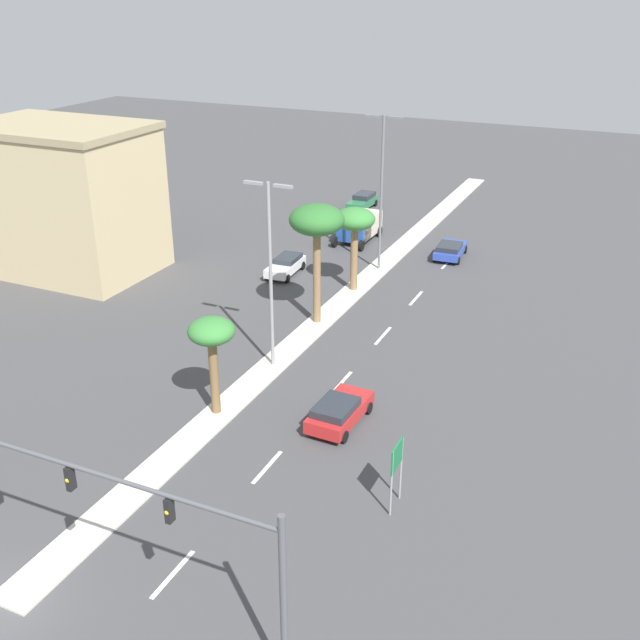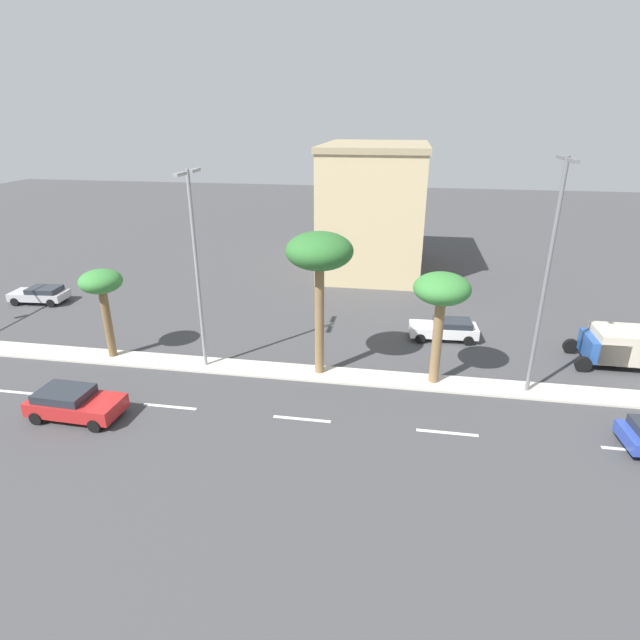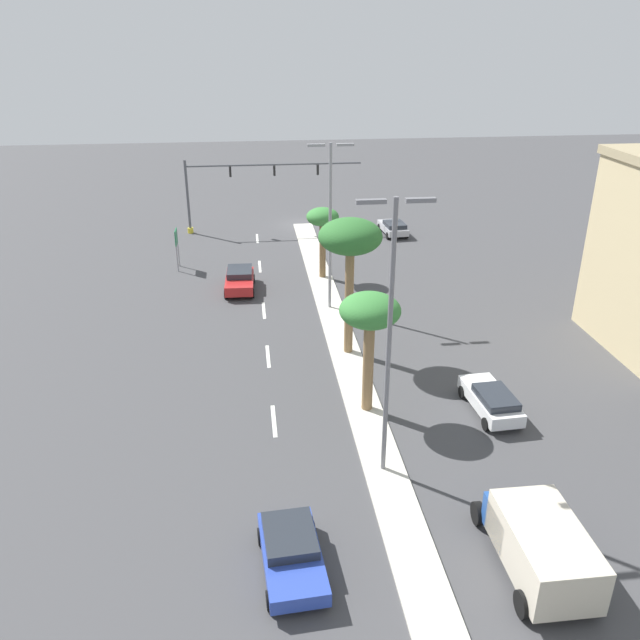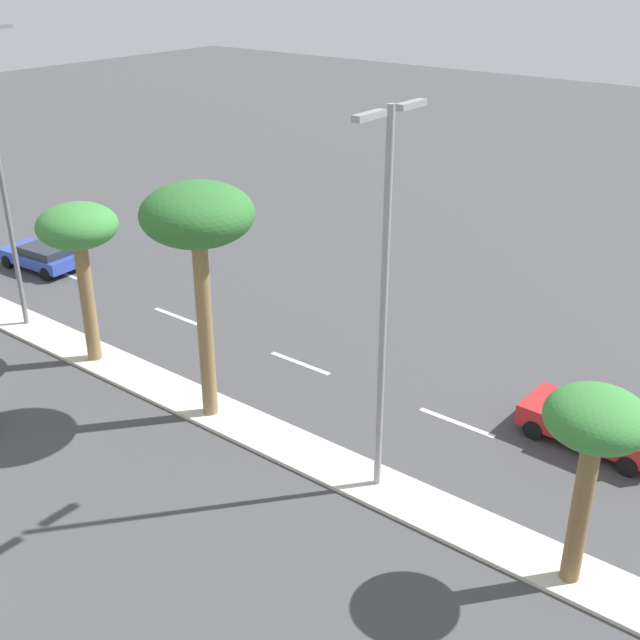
# 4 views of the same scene
# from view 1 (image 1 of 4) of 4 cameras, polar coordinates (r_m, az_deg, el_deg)

# --- Properties ---
(ground_plane) EXTENTS (160.00, 160.00, 0.00)m
(ground_plane) POSITION_cam_1_polar(r_m,az_deg,el_deg) (50.00, -0.10, -0.28)
(ground_plane) COLOR #424244
(median_curb) EXTENTS (1.80, 70.22, 0.12)m
(median_curb) POSITION_cam_1_polar(r_m,az_deg,el_deg) (56.59, 3.20, 2.78)
(median_curb) COLOR beige
(median_curb) RESTS_ON ground
(lane_stripe_far) EXTENTS (0.20, 2.80, 0.01)m
(lane_stripe_far) POSITION_cam_1_polar(r_m,az_deg,el_deg) (31.11, -11.05, -18.32)
(lane_stripe_far) COLOR silver
(lane_stripe_far) RESTS_ON ground
(lane_stripe_inboard) EXTENTS (0.20, 2.80, 0.01)m
(lane_stripe_inboard) POSITION_cam_1_polar(r_m,az_deg,el_deg) (36.08, -4.01, -11.02)
(lane_stripe_inboard) COLOR silver
(lane_stripe_inboard) RESTS_ON ground
(lane_stripe_leading) EXTENTS (0.20, 2.80, 0.01)m
(lane_stripe_leading) POSITION_cam_1_polar(r_m,az_deg,el_deg) (42.87, 1.65, -4.75)
(lane_stripe_leading) COLOR silver
(lane_stripe_leading) RESTS_ON ground
(lane_stripe_rear) EXTENTS (0.20, 2.80, 0.01)m
(lane_stripe_rear) POSITION_cam_1_polar(r_m,az_deg,el_deg) (48.48, 4.78, -1.19)
(lane_stripe_rear) COLOR silver
(lane_stripe_rear) RESTS_ON ground
(lane_stripe_center) EXTENTS (0.20, 2.80, 0.01)m
(lane_stripe_center) POSITION_cam_1_polar(r_m,az_deg,el_deg) (54.41, 7.26, 1.64)
(lane_stripe_center) COLOR silver
(lane_stripe_center) RESTS_ON ground
(lane_stripe_near) EXTENTS (0.20, 2.80, 0.01)m
(lane_stripe_near) POSITION_cam_1_polar(r_m,az_deg,el_deg) (61.62, 9.56, 4.26)
(lane_stripe_near) COLOR silver
(lane_stripe_near) RESTS_ON ground
(traffic_signal_gantry) EXTENTS (16.24, 0.53, 6.73)m
(traffic_signal_gantry) POSITION_cam_1_polar(r_m,az_deg,el_deg) (25.87, -11.57, -15.88)
(traffic_signal_gantry) COLOR #515459
(traffic_signal_gantry) RESTS_ON ground
(directional_road_sign) EXTENTS (0.10, 1.37, 3.20)m
(directional_road_sign) POSITION_cam_1_polar(r_m,az_deg,el_deg) (32.50, 5.83, -10.67)
(directional_road_sign) COLOR gray
(directional_road_sign) RESTS_ON ground
(commercial_building) EXTENTS (13.44, 9.10, 11.22)m
(commercial_building) POSITION_cam_1_polar(r_m,az_deg,el_deg) (61.18, -18.83, 8.67)
(commercial_building) COLOR #C6B284
(commercial_building) RESTS_ON ground
(palm_tree_leading) EXTENTS (2.41, 2.41, 5.33)m
(palm_tree_leading) POSITION_cam_1_polar(r_m,az_deg,el_deg) (38.23, -8.19, -1.22)
(palm_tree_leading) COLOR brown
(palm_tree_leading) RESTS_ON median_curb
(palm_tree_mid) EXTENTS (3.51, 3.51, 7.94)m
(palm_tree_mid) POSITION_cam_1_polar(r_m,az_deg,el_deg) (47.69, -0.25, 7.31)
(palm_tree_mid) COLOR olive
(palm_tree_mid) RESTS_ON median_curb
(palm_tree_far) EXTENTS (2.90, 2.90, 6.11)m
(palm_tree_far) POSITION_cam_1_polar(r_m,az_deg,el_deg) (53.70, 2.64, 7.37)
(palm_tree_far) COLOR olive
(palm_tree_far) RESTS_ON median_curb
(street_lamp_front) EXTENTS (2.90, 0.24, 10.93)m
(street_lamp_front) POSITION_cam_1_polar(r_m,az_deg,el_deg) (42.09, -3.78, 4.29)
(street_lamp_front) COLOR gray
(street_lamp_front) RESTS_ON median_curb
(street_lamp_leading) EXTENTS (2.90, 0.24, 11.79)m
(street_lamp_leading) POSITION_cam_1_polar(r_m,az_deg,el_deg) (57.51, 4.68, 10.25)
(street_lamp_leading) COLOR slate
(street_lamp_leading) RESTS_ON median_curb
(sedan_blue_near) EXTENTS (2.35, 4.34, 1.27)m
(sedan_blue_near) POSITION_cam_1_polar(r_m,az_deg,el_deg) (62.67, 9.81, 5.26)
(sedan_blue_near) COLOR #2D47AD
(sedan_blue_near) RESTS_ON ground
(sedan_white_center) EXTENTS (2.07, 4.38, 1.33)m
(sedan_white_center) POSITION_cam_1_polar(r_m,az_deg,el_deg) (58.31, -2.60, 4.17)
(sedan_white_center) COLOR silver
(sedan_white_center) RESTS_ON ground
(sedan_red_right) EXTENTS (2.23, 4.44, 1.43)m
(sedan_red_right) POSITION_cam_1_polar(r_m,az_deg,el_deg) (38.72, 1.45, -6.89)
(sedan_red_right) COLOR red
(sedan_red_right) RESTS_ON ground
(sedan_green_rear) EXTENTS (1.89, 4.45, 1.48)m
(sedan_green_rear) POSITION_cam_1_polar(r_m,az_deg,el_deg) (75.64, 3.24, 8.97)
(sedan_green_rear) COLOR #287047
(sedan_green_rear) RESTS_ON ground
(box_truck) EXTENTS (2.71, 5.51, 2.20)m
(box_truck) POSITION_cam_1_polar(r_m,az_deg,el_deg) (65.93, 2.96, 7.04)
(box_truck) COLOR #234C99
(box_truck) RESTS_ON ground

